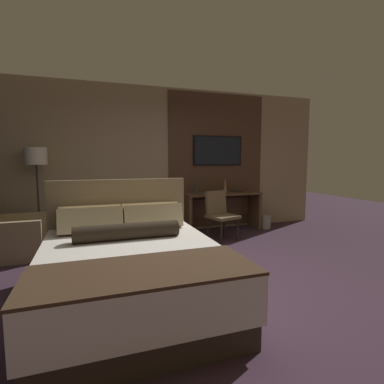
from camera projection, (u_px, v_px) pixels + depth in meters
ground_plane at (202, 282)px, 3.49m from camera, size 16.00×16.00×0.00m
wall_back_tv_panel at (162, 161)px, 5.82m from camera, size 7.20×0.09×2.80m
bed at (131, 268)px, 2.97m from camera, size 1.69×2.13×1.18m
desk at (221, 205)px, 6.03m from camera, size 1.55×0.51×0.77m
tv at (218, 151)px, 6.11m from camera, size 1.06×0.04×0.59m
desk_chair at (220, 211)px, 5.34m from camera, size 0.58×0.58×0.87m
armchair_by_window at (13, 238)px, 4.38m from camera, size 0.83×0.85×0.82m
floor_lamp at (36, 164)px, 4.87m from camera, size 0.34×0.34×1.62m
vase_tall at (196, 185)px, 5.81m from camera, size 0.08×0.08×0.34m
vase_short at (225, 185)px, 5.91m from camera, size 0.09×0.09×0.31m
book at (237, 191)px, 6.11m from camera, size 0.26×0.22×0.03m
waste_bin at (265, 222)px, 6.22m from camera, size 0.22×0.22×0.28m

